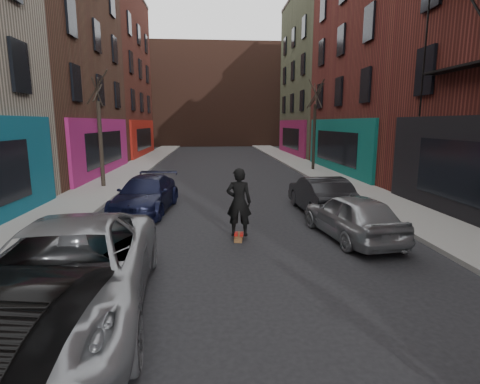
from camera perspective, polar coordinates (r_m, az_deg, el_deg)
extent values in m
cube|color=gray|center=(31.71, -14.41, 4.41)|extent=(2.50, 84.00, 0.13)
cube|color=gray|center=(32.02, 8.28, 4.69)|extent=(2.50, 84.00, 0.13)
cube|color=#47281E|center=(57.20, -3.78, 14.26)|extent=(40.00, 10.00, 14.00)
imported|color=gray|center=(7.00, -24.87, -11.14)|extent=(3.17, 6.00, 1.61)
imported|color=black|center=(14.26, -14.16, -0.38)|extent=(2.26, 4.64, 1.30)
imported|color=#94979C|center=(11.12, 16.67, -3.49)|extent=(2.09, 4.07, 1.33)
imported|color=black|center=(13.99, 12.15, -0.39)|extent=(1.56, 4.15, 1.35)
cube|color=brown|center=(10.77, -0.17, -6.88)|extent=(0.33, 0.82, 0.10)
imported|color=black|center=(10.51, -0.17, -1.55)|extent=(0.77, 0.56, 1.94)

